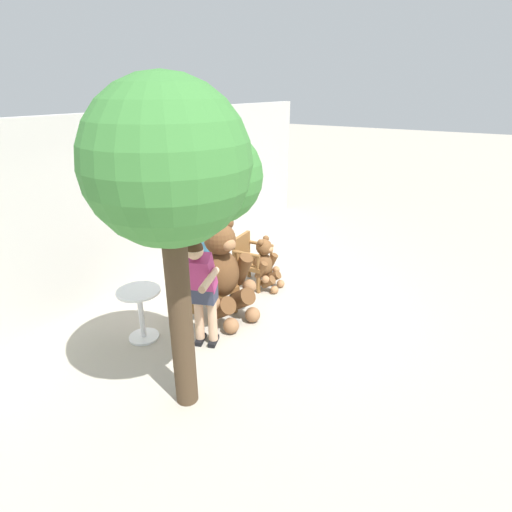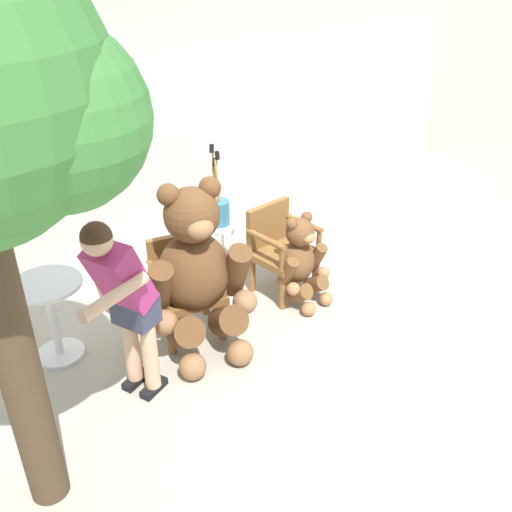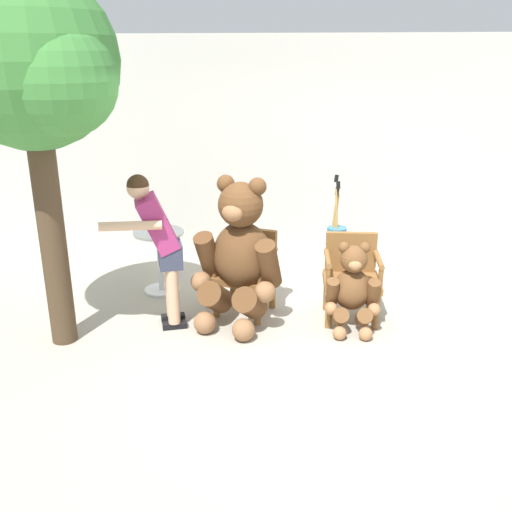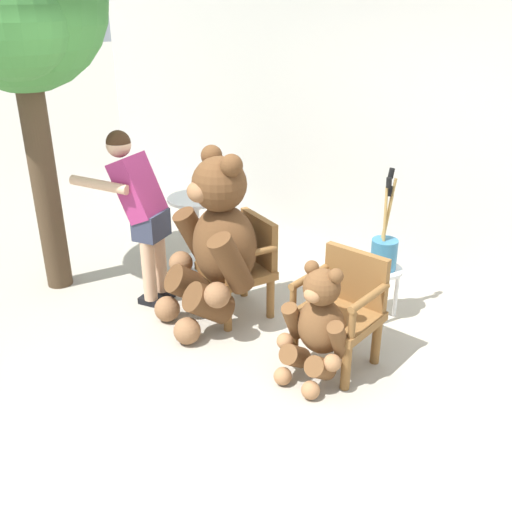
{
  "view_description": "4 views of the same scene",
  "coord_description": "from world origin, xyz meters",
  "px_view_note": "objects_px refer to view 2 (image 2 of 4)",
  "views": [
    {
      "loc": [
        -4.63,
        -2.67,
        3.13
      ],
      "look_at": [
        -0.14,
        0.14,
        0.88
      ],
      "focal_mm": 28.0,
      "sensor_mm": 36.0,
      "label": 1
    },
    {
      "loc": [
        -2.63,
        -2.95,
        3.1
      ],
      "look_at": [
        0.01,
        0.38,
        0.68
      ],
      "focal_mm": 40.0,
      "sensor_mm": 36.0,
      "label": 2
    },
    {
      "loc": [
        0.36,
        -4.78,
        2.62
      ],
      "look_at": [
        -0.38,
        0.31,
        0.75
      ],
      "focal_mm": 40.0,
      "sensor_mm": 36.0,
      "label": 3
    },
    {
      "loc": [
        2.71,
        -2.36,
        2.56
      ],
      "look_at": [
        -0.21,
        0.52,
        0.68
      ],
      "focal_mm": 40.0,
      "sensor_mm": 36.0,
      "label": 4
    }
  ],
  "objects_px": {
    "teddy_bear_small": "(301,261)",
    "person_visitor": "(123,295)",
    "wooden_chair_right": "(280,247)",
    "wooden_chair_left": "(185,284)",
    "brush_bucket": "(219,209)",
    "teddy_bear_large": "(197,271)",
    "round_side_table": "(51,311)",
    "white_stool": "(220,233)"
  },
  "relations": [
    {
      "from": "wooden_chair_right",
      "to": "teddy_bear_small",
      "type": "distance_m",
      "value": 0.29
    },
    {
      "from": "wooden_chair_left",
      "to": "teddy_bear_large",
      "type": "height_order",
      "value": "teddy_bear_large"
    },
    {
      "from": "round_side_table",
      "to": "brush_bucket",
      "type": "bearing_deg",
      "value": 12.34
    },
    {
      "from": "wooden_chair_left",
      "to": "person_visitor",
      "type": "relative_size",
      "value": 0.56
    },
    {
      "from": "teddy_bear_large",
      "to": "person_visitor",
      "type": "distance_m",
      "value": 0.79
    },
    {
      "from": "teddy_bear_small",
      "to": "brush_bucket",
      "type": "distance_m",
      "value": 1.1
    },
    {
      "from": "brush_bucket",
      "to": "wooden_chair_right",
      "type": "bearing_deg",
      "value": -77.72
    },
    {
      "from": "wooden_chair_left",
      "to": "brush_bucket",
      "type": "bearing_deg",
      "value": 40.62
    },
    {
      "from": "wooden_chair_left",
      "to": "round_side_table",
      "type": "xyz_separation_m",
      "value": [
        -1.05,
        0.35,
        -0.01
      ]
    },
    {
      "from": "person_visitor",
      "to": "brush_bucket",
      "type": "distance_m",
      "value": 2.12
    },
    {
      "from": "wooden_chair_right",
      "to": "brush_bucket",
      "type": "xyz_separation_m",
      "value": [
        -0.17,
        0.78,
        0.17
      ]
    },
    {
      "from": "person_visitor",
      "to": "white_stool",
      "type": "distance_m",
      "value": 2.17
    },
    {
      "from": "wooden_chair_left",
      "to": "brush_bucket",
      "type": "xyz_separation_m",
      "value": [
        0.91,
        0.78,
        0.17
      ]
    },
    {
      "from": "wooden_chair_left",
      "to": "teddy_bear_small",
      "type": "relative_size",
      "value": 0.96
    },
    {
      "from": "teddy_bear_small",
      "to": "person_visitor",
      "type": "xyz_separation_m",
      "value": [
        -1.86,
        -0.19,
        0.48
      ]
    },
    {
      "from": "person_visitor",
      "to": "wooden_chair_right",
      "type": "bearing_deg",
      "value": 14.54
    },
    {
      "from": "wooden_chair_right",
      "to": "brush_bucket",
      "type": "distance_m",
      "value": 0.81
    },
    {
      "from": "teddy_bear_large",
      "to": "white_stool",
      "type": "height_order",
      "value": "teddy_bear_large"
    },
    {
      "from": "wooden_chair_right",
      "to": "white_stool",
      "type": "height_order",
      "value": "wooden_chair_right"
    },
    {
      "from": "wooden_chair_right",
      "to": "brush_bucket",
      "type": "relative_size",
      "value": 1.0
    },
    {
      "from": "teddy_bear_small",
      "to": "round_side_table",
      "type": "bearing_deg",
      "value": 163.35
    },
    {
      "from": "white_stool",
      "to": "round_side_table",
      "type": "relative_size",
      "value": 0.64
    },
    {
      "from": "teddy_bear_small",
      "to": "round_side_table",
      "type": "distance_m",
      "value": 2.23
    },
    {
      "from": "teddy_bear_large",
      "to": "teddy_bear_small",
      "type": "height_order",
      "value": "teddy_bear_large"
    },
    {
      "from": "teddy_bear_large",
      "to": "teddy_bear_small",
      "type": "bearing_deg",
      "value": -1.56
    },
    {
      "from": "wooden_chair_right",
      "to": "round_side_table",
      "type": "relative_size",
      "value": 1.19
    },
    {
      "from": "teddy_bear_small",
      "to": "brush_bucket",
      "type": "bearing_deg",
      "value": 99.48
    },
    {
      "from": "person_visitor",
      "to": "round_side_table",
      "type": "relative_size",
      "value": 2.15
    },
    {
      "from": "white_stool",
      "to": "brush_bucket",
      "type": "height_order",
      "value": "brush_bucket"
    },
    {
      "from": "white_stool",
      "to": "round_side_table",
      "type": "distance_m",
      "value": 2.0
    },
    {
      "from": "wooden_chair_right",
      "to": "white_stool",
      "type": "distance_m",
      "value": 0.8
    },
    {
      "from": "wooden_chair_right",
      "to": "person_visitor",
      "type": "bearing_deg",
      "value": -165.46
    },
    {
      "from": "wooden_chair_left",
      "to": "person_visitor",
      "type": "xyz_separation_m",
      "value": [
        -0.77,
        -0.48,
        0.45
      ]
    },
    {
      "from": "teddy_bear_large",
      "to": "white_stool",
      "type": "xyz_separation_m",
      "value": [
        0.94,
        1.03,
        -0.37
      ]
    },
    {
      "from": "white_stool",
      "to": "round_side_table",
      "type": "height_order",
      "value": "round_side_table"
    },
    {
      "from": "person_visitor",
      "to": "white_stool",
      "type": "xyz_separation_m",
      "value": [
        1.68,
        1.25,
        -0.56
      ]
    },
    {
      "from": "wooden_chair_left",
      "to": "round_side_table",
      "type": "distance_m",
      "value": 1.1
    },
    {
      "from": "teddy_bear_large",
      "to": "person_visitor",
      "type": "bearing_deg",
      "value": -163.42
    },
    {
      "from": "wooden_chair_right",
      "to": "teddy_bear_small",
      "type": "xyz_separation_m",
      "value": [
        0.01,
        -0.29,
        -0.02
      ]
    },
    {
      "from": "teddy_bear_large",
      "to": "round_side_table",
      "type": "xyz_separation_m",
      "value": [
        -1.01,
        0.61,
        -0.28
      ]
    },
    {
      "from": "teddy_bear_large",
      "to": "teddy_bear_small",
      "type": "distance_m",
      "value": 1.16
    },
    {
      "from": "teddy_bear_small",
      "to": "wooden_chair_left",
      "type": "bearing_deg",
      "value": 165.13
    }
  ]
}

